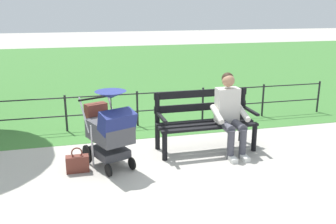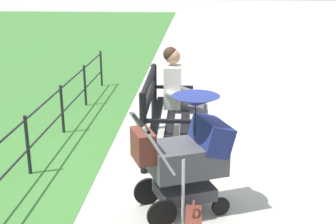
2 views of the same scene
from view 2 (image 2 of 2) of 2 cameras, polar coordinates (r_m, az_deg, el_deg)
The scene contains 5 objects.
ground_plane at distance 5.09m, azimuth -0.15°, elevation -8.33°, with size 60.00×60.00×0.00m, color #ADA89E.
park_bench at distance 5.70m, azimuth -0.75°, elevation 0.30°, with size 1.61×0.62×0.96m.
person_on_bench at distance 5.98m, azimuth 1.62°, elevation 2.62°, with size 0.53×0.74×1.28m.
stroller at distance 4.20m, azimuth 2.47°, elevation -5.33°, with size 0.79×1.00×1.15m.
park_fence at distance 5.50m, azimuth -16.51°, elevation -2.28°, with size 8.12×0.04×0.70m.
Camera 2 is at (4.56, 0.30, 2.24)m, focal length 47.80 mm.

